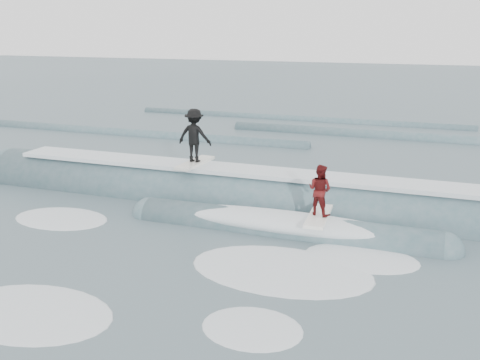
% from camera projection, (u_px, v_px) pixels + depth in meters
% --- Properties ---
extents(ground, '(160.00, 160.00, 0.00)m').
position_uv_depth(ground, '(192.00, 257.00, 14.18)').
color(ground, '#425A61').
rests_on(ground, ground).
extents(breaking_wave, '(22.49, 3.92, 2.29)m').
position_uv_depth(breaking_wave, '(254.00, 205.00, 18.16)').
color(breaking_wave, '#3B5C64').
rests_on(breaking_wave, ground).
extents(surfer_black, '(1.21, 2.04, 1.97)m').
position_uv_depth(surfer_black, '(195.00, 137.00, 18.60)').
color(surfer_black, silver).
rests_on(surfer_black, ground).
extents(surfer_red, '(0.87, 2.02, 1.59)m').
position_uv_depth(surfer_red, '(320.00, 194.00, 15.29)').
color(surfer_red, white).
rests_on(surfer_red, ground).
extents(whitewater, '(12.21, 7.15, 0.10)m').
position_uv_depth(whitewater, '(200.00, 269.00, 13.50)').
color(whitewater, white).
rests_on(whitewater, ground).
extents(far_swells, '(38.68, 8.65, 0.80)m').
position_uv_depth(far_swells, '(292.00, 133.00, 30.72)').
color(far_swells, '#3B5C64').
rests_on(far_swells, ground).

